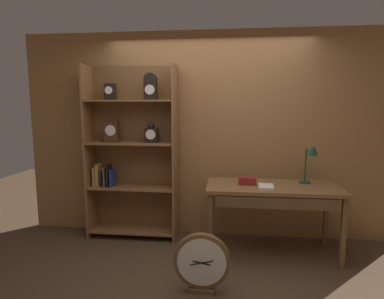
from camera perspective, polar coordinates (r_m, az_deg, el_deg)
ground_plane at (r=3.14m, az=1.54°, el=-24.20°), size 10.00×10.00×0.00m
back_wood_panel at (r=3.99m, az=3.18°, el=2.56°), size 4.80×0.05×2.60m
bookshelf at (r=4.00m, az=-11.08°, el=-0.55°), size 1.13×0.33×2.17m
workbench at (r=3.62m, az=14.59°, el=-7.78°), size 1.47×0.66×0.79m
desk_lamp at (r=3.75m, az=20.96°, el=-1.19°), size 0.19×0.19×0.47m
toolbox_small at (r=3.57m, az=10.10°, el=-5.70°), size 0.19×0.09×0.08m
open_repair_manual at (r=3.49m, az=13.39°, el=-6.62°), size 0.17×0.23×0.02m
round_clock_large at (r=2.97m, az=1.80°, el=-20.01°), size 0.51×0.11×0.55m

